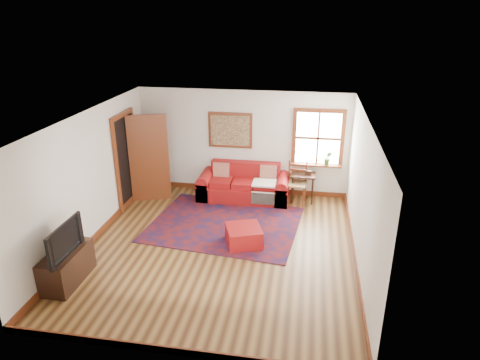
% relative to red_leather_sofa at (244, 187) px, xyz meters
% --- Properties ---
extents(ground, '(5.50, 5.50, 0.00)m').
position_rel_red_leather_sofa_xyz_m(ground, '(-0.10, -2.34, -0.28)').
color(ground, '#442812').
rests_on(ground, ground).
extents(room_envelope, '(5.04, 5.54, 2.52)m').
position_rel_red_leather_sofa_xyz_m(room_envelope, '(-0.10, -2.32, 1.38)').
color(room_envelope, silver).
rests_on(room_envelope, ground).
extents(window, '(1.18, 0.20, 1.38)m').
position_rel_red_leather_sofa_xyz_m(window, '(1.69, 0.37, 1.04)').
color(window, white).
rests_on(window, ground).
extents(doorway, '(0.89, 1.08, 2.14)m').
position_rel_red_leather_sofa_xyz_m(doorway, '(-2.30, -0.55, 0.79)').
color(doorway, black).
rests_on(doorway, ground).
extents(framed_artwork, '(1.05, 0.07, 0.85)m').
position_rel_red_leather_sofa_xyz_m(framed_artwork, '(-0.40, 0.38, 1.27)').
color(framed_artwork, maroon).
rests_on(framed_artwork, ground).
extents(persian_rug, '(3.25, 2.72, 0.02)m').
position_rel_red_leather_sofa_xyz_m(persian_rug, '(-0.19, -1.40, -0.27)').
color(persian_rug, '#5E110D').
rests_on(persian_rug, ground).
extents(red_leather_sofa, '(2.12, 0.88, 0.83)m').
position_rel_red_leather_sofa_xyz_m(red_leather_sofa, '(0.00, 0.00, 0.00)').
color(red_leather_sofa, maroon).
rests_on(red_leather_sofa, ground).
extents(red_ottoman, '(0.82, 0.82, 0.36)m').
position_rel_red_leather_sofa_xyz_m(red_ottoman, '(0.33, -2.14, -0.09)').
color(red_ottoman, maroon).
rests_on(red_ottoman, ground).
extents(side_table, '(0.56, 0.42, 0.67)m').
position_rel_red_leather_sofa_xyz_m(side_table, '(1.37, 0.06, 0.27)').
color(side_table, black).
rests_on(side_table, ground).
extents(ladder_back_chair, '(0.49, 0.47, 0.97)m').
position_rel_red_leather_sofa_xyz_m(ladder_back_chair, '(1.23, -0.03, 0.25)').
color(ladder_back_chair, tan).
rests_on(ladder_back_chair, ground).
extents(media_cabinet, '(0.46, 1.02, 0.56)m').
position_rel_red_leather_sofa_xyz_m(media_cabinet, '(-2.35, -3.79, 0.01)').
color(media_cabinet, black).
rests_on(media_cabinet, ground).
extents(television, '(0.13, 0.96, 0.56)m').
position_rel_red_leather_sofa_xyz_m(television, '(-2.33, -3.88, 0.57)').
color(television, black).
rests_on(television, media_cabinet).
extents(candle_hurricane, '(0.12, 0.12, 0.18)m').
position_rel_red_leather_sofa_xyz_m(candle_hurricane, '(-2.30, -3.37, 0.37)').
color(candle_hurricane, silver).
rests_on(candle_hurricane, media_cabinet).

